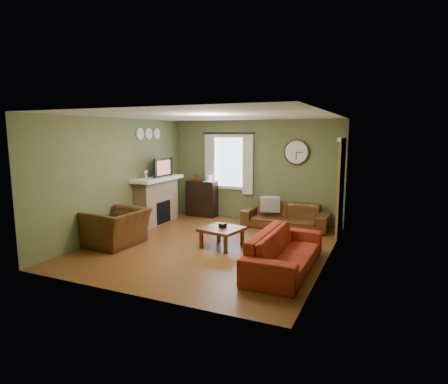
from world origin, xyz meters
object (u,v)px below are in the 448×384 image
at_px(sofa_red, 285,251).
at_px(armchair, 117,228).
at_px(bookshelf, 202,199).
at_px(coffee_table, 222,237).
at_px(sofa_brown, 285,216).

bearing_deg(sofa_red, armchair, 90.65).
distance_m(sofa_red, armchair, 3.49).
height_order(bookshelf, coffee_table, bookshelf).
bearing_deg(bookshelf, armchair, -96.08).
bearing_deg(sofa_brown, armchair, -134.90).
height_order(sofa_brown, armchair, armchair).
relative_size(sofa_brown, coffee_table, 2.77).
bearing_deg(armchair, sofa_red, 93.06).
bearing_deg(bookshelf, coffee_table, -54.73).
distance_m(sofa_brown, sofa_red, 2.83).
bearing_deg(bookshelf, sofa_red, -44.32).
bearing_deg(sofa_brown, coffee_table, -110.63).
height_order(sofa_brown, sofa_red, sofa_red).
relative_size(sofa_red, armchair, 1.96).
bearing_deg(coffee_table, sofa_red, -25.73).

